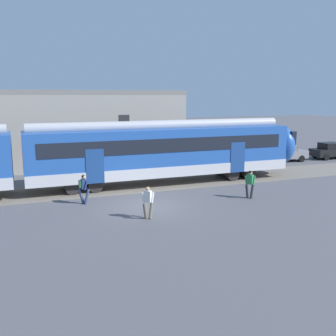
{
  "coord_description": "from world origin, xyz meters",
  "views": [
    {
      "loc": [
        -6.34,
        -19.71,
        5.96
      ],
      "look_at": [
        2.09,
        2.32,
        1.6
      ],
      "focal_mm": 42.0,
      "sensor_mm": 36.0,
      "label": 1
    }
  ],
  "objects_px": {
    "pedestrian_white": "(148,199)",
    "parked_car_grey": "(285,153)",
    "parked_car_black": "(331,150)",
    "pedestrian_green": "(250,182)",
    "pedestrian_navy": "(83,187)"
  },
  "relations": [
    {
      "from": "pedestrian_green",
      "to": "parked_car_grey",
      "type": "height_order",
      "value": "pedestrian_green"
    },
    {
      "from": "pedestrian_navy",
      "to": "pedestrian_green",
      "type": "height_order",
      "value": "same"
    },
    {
      "from": "pedestrian_white",
      "to": "parked_car_grey",
      "type": "height_order",
      "value": "pedestrian_white"
    },
    {
      "from": "parked_car_grey",
      "to": "parked_car_black",
      "type": "bearing_deg",
      "value": -2.37
    },
    {
      "from": "pedestrian_white",
      "to": "parked_car_grey",
      "type": "bearing_deg",
      "value": 34.72
    },
    {
      "from": "pedestrian_white",
      "to": "parked_car_black",
      "type": "bearing_deg",
      "value": 27.54
    },
    {
      "from": "pedestrian_green",
      "to": "parked_car_black",
      "type": "xyz_separation_m",
      "value": [
        15.45,
        10.0,
        -0.18
      ]
    },
    {
      "from": "parked_car_grey",
      "to": "parked_car_black",
      "type": "relative_size",
      "value": 1.01
    },
    {
      "from": "pedestrian_green",
      "to": "parked_car_black",
      "type": "bearing_deg",
      "value": 32.91
    },
    {
      "from": "pedestrian_navy",
      "to": "parked_car_black",
      "type": "relative_size",
      "value": 0.41
    },
    {
      "from": "pedestrian_navy",
      "to": "parked_car_grey",
      "type": "distance_m",
      "value": 21.13
    },
    {
      "from": "pedestrian_white",
      "to": "parked_car_grey",
      "type": "xyz_separation_m",
      "value": [
        17.03,
        11.8,
        -0.21
      ]
    },
    {
      "from": "parked_car_grey",
      "to": "pedestrian_white",
      "type": "bearing_deg",
      "value": -145.28
    },
    {
      "from": "parked_car_black",
      "to": "pedestrian_white",
      "type": "bearing_deg",
      "value": -152.46
    },
    {
      "from": "pedestrian_navy",
      "to": "parked_car_black",
      "type": "height_order",
      "value": "pedestrian_navy"
    }
  ]
}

